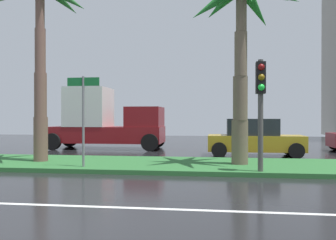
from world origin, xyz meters
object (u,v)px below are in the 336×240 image
Objects in this scene: palm_tree_centre_left at (242,15)px; traffic_signal_median_right at (261,94)px; street_name_sign at (83,109)px; car_in_traffic_second at (254,138)px; box_truck_lead at (106,121)px; palm_tree_mid_left at (40,12)px.

traffic_signal_median_right is (0.47, -1.57, -2.85)m from palm_tree_centre_left.
street_name_sign is 0.70× the size of car_in_traffic_second.
box_truck_lead reaches higher than car_in_traffic_second.
palm_tree_centre_left is 6.29m from street_name_sign.
street_name_sign is (2.13, -1.23, -3.62)m from palm_tree_mid_left.
palm_tree_centre_left is at bearing 106.71° from traffic_signal_median_right.
car_in_traffic_second is at bearing 27.80° from palm_tree_mid_left.
palm_tree_mid_left reaches higher than street_name_sign.
car_in_traffic_second is (0.86, 4.32, -4.51)m from palm_tree_centre_left.
traffic_signal_median_right is 6.13m from car_in_traffic_second.
palm_tree_mid_left reaches higher than box_truck_lead.
palm_tree_mid_left is at bearing 168.82° from traffic_signal_median_right.
palm_tree_centre_left is 10.78m from box_truck_lead.
palm_tree_mid_left is at bearing -152.20° from car_in_traffic_second.
palm_tree_mid_left is 1.12× the size of box_truck_lead.
car_in_traffic_second is at bearing 86.26° from traffic_signal_median_right.
palm_tree_centre_left is at bearing -101.21° from car_in_traffic_second.
traffic_signal_median_right is at bearing -11.18° from palm_tree_mid_left.
box_truck_lead reaches higher than street_name_sign.
traffic_signal_median_right is 5.74m from street_name_sign.
palm_tree_mid_left is 7.38m from palm_tree_centre_left.
palm_tree_centre_left reaches higher than traffic_signal_median_right.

